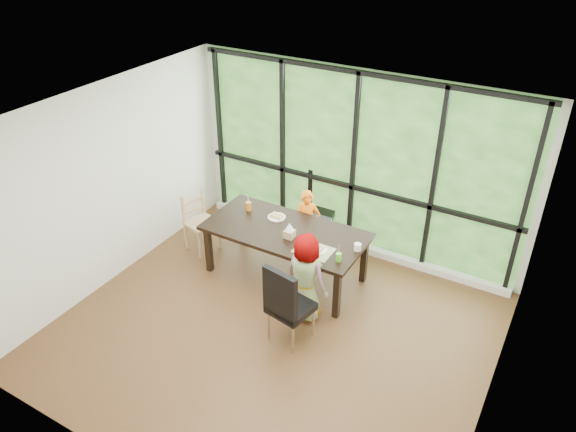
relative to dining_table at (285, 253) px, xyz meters
The scene contains 23 objects.
ground 1.20m from the dining_table, 67.16° to the right, with size 5.00×5.00×0.00m, color black.
back_wall 1.61m from the dining_table, 69.68° to the left, with size 5.00×5.00×0.00m, color silver.
foliage_backdrop 1.59m from the dining_table, 69.36° to the left, with size 4.80×0.02×2.65m, color #22491B.
window_mullions 1.56m from the dining_table, 68.70° to the left, with size 4.80×0.06×2.65m, color black, non-canonical shape.
window_sill 1.23m from the dining_table, 68.00° to the left, with size 4.80×0.12×0.10m, color silver.
dining_table is the anchor object (origin of this frame).
chair_window_leather 1.07m from the dining_table, 91.09° to the left, with size 0.46×0.46×1.08m, color black.
chair_interior_leather 1.25m from the dining_table, 56.76° to the right, with size 0.46×0.46×1.08m, color black.
chair_end_beech 1.41m from the dining_table, behind, with size 0.42×0.40×0.90m, color tan.
child_toddler 0.65m from the dining_table, 90.00° to the left, with size 0.38×0.25×1.03m, color orange.
child_older 0.90m from the dining_table, 42.57° to the right, with size 0.58×0.38×1.19m, color slate.
placemat 0.71m from the dining_table, 23.48° to the right, with size 0.48×0.35×0.01m, color tan.
plate_far 0.51m from the dining_table, 140.75° to the left, with size 0.25×0.25×0.02m, color white.
plate_near 0.75m from the dining_table, 18.27° to the right, with size 0.21×0.21×0.01m, color white.
orange_cup 0.86m from the dining_table, 164.51° to the left, with size 0.08×0.08×0.13m, color orange.
green_cup 1.06m from the dining_table, 17.27° to the right, with size 0.07×0.07×0.11m, color #5BD32E.
white_mug 1.11m from the dining_table, ahead, with size 0.09×0.09×0.09m, color white.
tissue_box 0.47m from the dining_table, 43.05° to the right, with size 0.13×0.13×0.11m, color tan.
crepe_rolls_far 0.53m from the dining_table, 140.75° to the left, with size 0.20×0.12×0.04m, color tan, non-canonical shape.
crepe_rolls_near 0.76m from the dining_table, 18.27° to the right, with size 0.10×0.12×0.04m, color tan, non-canonical shape.
straw_white 0.92m from the dining_table, 164.51° to the left, with size 0.01×0.01×0.20m, color white.
straw_pink 1.10m from the dining_table, 17.27° to the right, with size 0.01×0.01×0.20m, color pink.
tissue 0.57m from the dining_table, 43.05° to the right, with size 0.12×0.12×0.11m, color white.
Camera 1 is at (2.68, -4.29, 4.68)m, focal length 34.22 mm.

